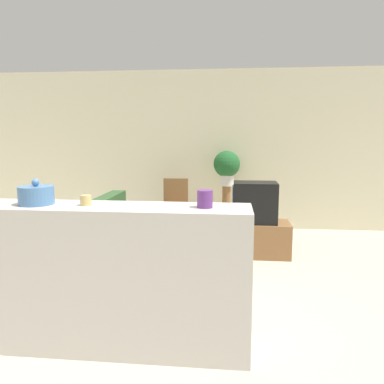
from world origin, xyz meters
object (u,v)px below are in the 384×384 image
Objects in this scene: couch at (119,241)px; wooden_chair at (175,205)px; television at (254,202)px; potted_plant at (227,166)px; decorative_bowl at (36,195)px.

wooden_chair is (0.50, 1.36, 0.23)m from couch.
television reaches higher than wooden_chair.
television is (1.70, 0.50, 0.44)m from couch.
couch is 2.34m from potted_plant.
couch is at bearing -163.57° from television.
potted_plant is at bearing 26.14° from wooden_chair.
television is 1.49m from wooden_chair.
potted_plant is (-0.39, 1.26, 0.39)m from television.
couch is at bearing -126.78° from potted_plant.
television is 1.37m from potted_plant.
wooden_chair is 3.61× the size of decorative_bowl.
decorative_bowl is (-0.54, -3.21, 0.64)m from wooden_chair.
potted_plant reaches higher than couch.
couch is 2.05m from decorative_bowl.
potted_plant is 3.85m from decorative_bowl.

